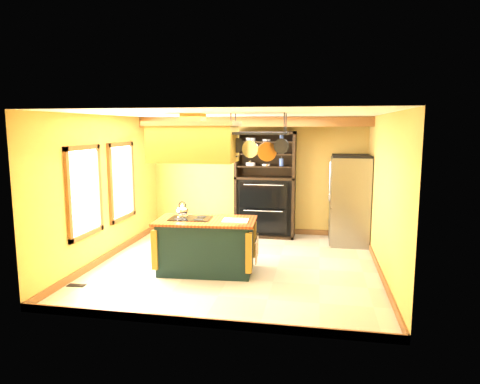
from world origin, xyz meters
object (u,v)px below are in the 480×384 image
(range_hood, at_px, (193,141))
(refrigerator, at_px, (349,202))
(hutch, at_px, (265,196))
(kitchen_island, at_px, (206,245))
(pot_rack, at_px, (259,139))

(range_hood, xyz_separation_m, refrigerator, (2.73, 2.35, -1.35))
(range_hood, relative_size, hutch, 0.63)
(kitchen_island, height_order, hutch, hutch)
(range_hood, relative_size, refrigerator, 0.80)
(pot_rack, distance_m, hutch, 3.02)
(kitchen_island, xyz_separation_m, hutch, (0.69, 2.69, 0.45))
(pot_rack, height_order, hutch, pot_rack)
(pot_rack, xyz_separation_m, hutch, (-0.22, 2.69, -1.37))
(kitchen_island, bearing_deg, refrigerator, 39.21)
(hutch, bearing_deg, pot_rack, -85.36)
(pot_rack, bearing_deg, kitchen_island, -179.88)
(refrigerator, bearing_deg, range_hood, -139.29)
(kitchen_island, relative_size, hutch, 0.73)
(pot_rack, bearing_deg, refrigerator, 55.28)
(range_hood, xyz_separation_m, hutch, (0.89, 2.69, -1.34))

